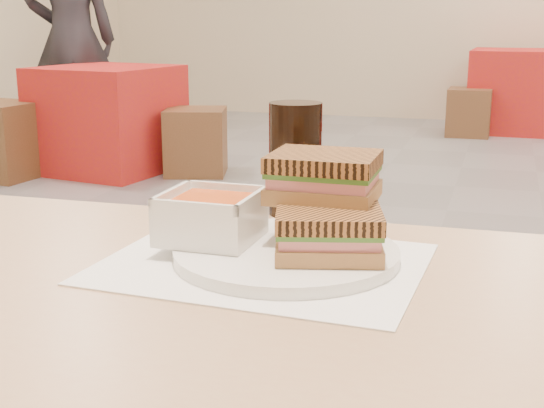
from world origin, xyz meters
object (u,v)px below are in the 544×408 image
(main_table, at_px, (174,397))
(bg_chair_2l, at_px, (469,112))
(plate, at_px, (286,254))
(bg_table_2, at_px, (517,91))
(bg_chair_0r, at_px, (196,142))
(patron_a, at_px, (72,39))
(bg_chair_0l, at_px, (3,140))
(soup_bowl, at_px, (211,218))
(cola_glass, at_px, (295,159))
(panini_lower, at_px, (329,233))
(bg_table_0, at_px, (108,119))

(main_table, relative_size, bg_chair_2l, 2.93)
(plate, height_order, bg_table_2, plate)
(bg_chair_0r, height_order, patron_a, patron_a)
(bg_chair_0l, bearing_deg, bg_table_2, 44.38)
(soup_bowl, relative_size, bg_table_2, 0.13)
(soup_bowl, height_order, patron_a, patron_a)
(bg_chair_0l, relative_size, bg_chair_2l, 1.18)
(bg_table_2, bearing_deg, bg_chair_2l, -132.97)
(bg_table_2, xyz_separation_m, patron_a, (-3.14, -2.35, 0.50))
(main_table, bearing_deg, bg_chair_0r, 112.79)
(plate, relative_size, cola_glass, 1.64)
(main_table, height_order, patron_a, patron_a)
(panini_lower, bearing_deg, soup_bowl, 172.66)
(cola_glass, relative_size, bg_table_2, 0.19)
(soup_bowl, relative_size, cola_glass, 0.69)
(bg_table_0, height_order, bg_chair_0l, bg_table_0)
(panini_lower, xyz_separation_m, bg_table_2, (0.28, 6.43, -0.43))
(main_table, relative_size, patron_a, 0.70)
(patron_a, bearing_deg, bg_table_2, 36.83)
(soup_bowl, bearing_deg, bg_chair_0r, 113.44)
(cola_glass, bearing_deg, panini_lower, -65.62)
(bg_chair_0r, relative_size, bg_chair_2l, 1.16)
(cola_glass, bearing_deg, bg_chair_0l, 132.80)
(plate, relative_size, patron_a, 0.16)
(bg_chair_2l, bearing_deg, plate, -89.37)
(bg_table_0, distance_m, bg_table_2, 3.82)
(cola_glass, bearing_deg, bg_table_2, 86.47)
(main_table, relative_size, cola_glass, 7.41)
(bg_table_0, bearing_deg, panini_lower, -57.11)
(main_table, bearing_deg, bg_chair_2l, 89.84)
(main_table, distance_m, bg_chair_0l, 4.44)
(bg_table_0, relative_size, bg_chair_0l, 1.86)
(plate, xyz_separation_m, bg_chair_0l, (-2.88, 3.27, -0.51))
(panini_lower, bearing_deg, bg_chair_2l, 91.14)
(plate, bearing_deg, cola_glass, 102.99)
(plate, height_order, bg_table_0, plate)
(panini_lower, xyz_separation_m, bg_chair_0r, (-1.78, 3.76, -0.58))
(main_table, bearing_deg, bg_table_2, 86.39)
(plate, bearing_deg, patron_a, 124.72)
(main_table, relative_size, bg_table_2, 1.42)
(plate, xyz_separation_m, panini_lower, (0.05, -0.01, 0.03))
(plate, xyz_separation_m, bg_table_2, (0.33, 6.41, -0.39))
(soup_bowl, distance_m, patron_a, 4.88)
(main_table, xyz_separation_m, bg_chair_0r, (-1.64, 3.90, -0.42))
(bg_chair_2l, height_order, patron_a, patron_a)
(bg_chair_0r, bearing_deg, bg_chair_0l, -157.49)
(soup_bowl, height_order, bg_chair_0l, soup_bowl)
(plate, bearing_deg, bg_chair_2l, 90.63)
(soup_bowl, height_order, bg_table_2, soup_bowl)
(patron_a, bearing_deg, bg_chair_0r, -15.76)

